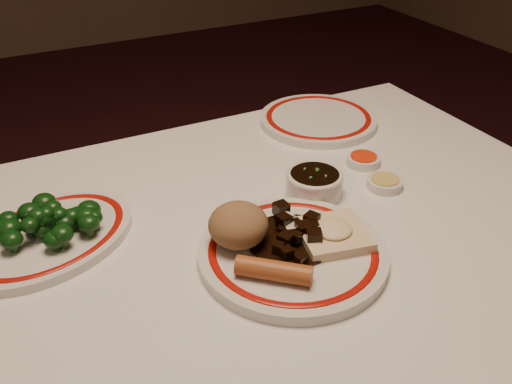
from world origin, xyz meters
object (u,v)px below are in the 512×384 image
(rice_mound, at_px, (238,225))
(spring_roll, at_px, (274,271))
(dining_table, at_px, (260,290))
(main_plate, at_px, (293,253))
(fried_wonton, at_px, (333,233))
(soy_bowl, at_px, (314,184))
(stirfry_heap, at_px, (294,234))
(broccoli_pile, at_px, (49,220))
(broccoli_plate, at_px, (48,237))

(rice_mound, bearing_deg, spring_roll, -85.55)
(dining_table, relative_size, main_plate, 4.13)
(spring_roll, height_order, fried_wonton, spring_roll)
(soy_bowl, bearing_deg, stirfry_heap, -132.77)
(rice_mound, distance_m, fried_wonton, 0.14)
(spring_roll, xyz_separation_m, soy_bowl, (0.18, 0.18, -0.01))
(dining_table, relative_size, broccoli_pile, 7.13)
(main_plate, xyz_separation_m, rice_mound, (-0.06, 0.05, 0.04))
(fried_wonton, relative_size, stirfry_heap, 0.88)
(dining_table, xyz_separation_m, broccoli_pile, (-0.28, 0.16, 0.13))
(main_plate, relative_size, broccoli_pile, 1.73)
(fried_wonton, height_order, stirfry_heap, stirfry_heap)
(main_plate, xyz_separation_m, broccoli_plate, (-0.32, 0.21, -0.00))
(main_plate, xyz_separation_m, fried_wonton, (0.07, -0.01, 0.02))
(rice_mound, relative_size, spring_roll, 0.85)
(rice_mound, relative_size, stirfry_heap, 0.67)
(spring_roll, xyz_separation_m, fried_wonton, (0.12, 0.04, -0.00))
(stirfry_heap, bearing_deg, fried_wonton, -25.85)
(broccoli_pile, distance_m, soy_bowl, 0.44)
(spring_roll, bearing_deg, dining_table, 23.79)
(main_plate, distance_m, fried_wonton, 0.07)
(broccoli_plate, height_order, broccoli_pile, broccoli_pile)
(dining_table, bearing_deg, broccoli_pile, 150.84)
(broccoli_pile, relative_size, soy_bowl, 1.73)
(fried_wonton, distance_m, stirfry_heap, 0.06)
(stirfry_heap, height_order, broccoli_plate, stirfry_heap)
(soy_bowl, bearing_deg, spring_roll, -134.43)
(fried_wonton, bearing_deg, spring_roll, -162.14)
(rice_mound, bearing_deg, broccoli_pile, 147.31)
(dining_table, distance_m, spring_roll, 0.16)
(rice_mound, bearing_deg, stirfry_heap, -21.53)
(stirfry_heap, distance_m, broccoli_pile, 0.37)
(stirfry_heap, bearing_deg, spring_roll, -137.22)
(fried_wonton, bearing_deg, main_plate, 175.47)
(dining_table, distance_m, fried_wonton, 0.16)
(dining_table, relative_size, fried_wonton, 10.25)
(broccoli_plate, distance_m, broccoli_pile, 0.03)
(rice_mound, height_order, broccoli_plate, rice_mound)
(broccoli_plate, bearing_deg, main_plate, -33.24)
(dining_table, relative_size, broccoli_plate, 3.50)
(broccoli_plate, xyz_separation_m, broccoli_pile, (0.01, 0.00, 0.03))
(main_plate, height_order, stirfry_heap, stirfry_heap)
(dining_table, height_order, broccoli_plate, broccoli_plate)
(rice_mound, bearing_deg, broccoli_plate, 148.17)
(main_plate, distance_m, broccoli_pile, 0.37)
(main_plate, distance_m, rice_mound, 0.09)
(broccoli_pile, xyz_separation_m, soy_bowl, (0.43, -0.07, -0.02))
(dining_table, height_order, rice_mound, rice_mound)
(main_plate, bearing_deg, soy_bowl, 48.44)
(main_plate, distance_m, soy_bowl, 0.19)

